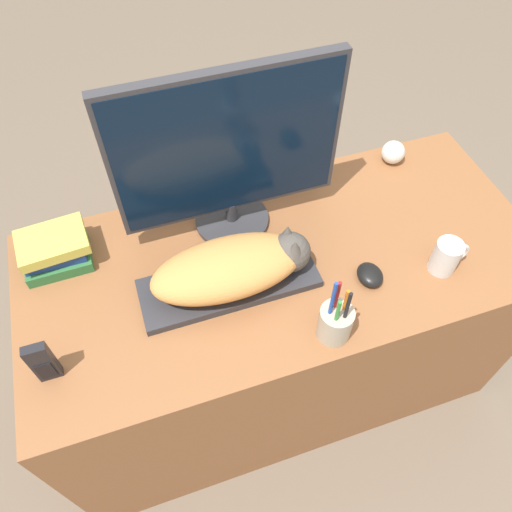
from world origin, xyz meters
TOP-DOWN VIEW (x-y plane):
  - ground_plane at (0.00, 0.00)m, footprint 12.00×12.00m
  - desk at (0.00, 0.33)m, footprint 1.45×0.66m
  - keyboard at (-0.17, 0.29)m, footprint 0.47×0.16m
  - cat at (-0.15, 0.29)m, footprint 0.42×0.19m
  - monitor at (-0.10, 0.50)m, footprint 0.60×0.21m
  - computer_mouse at (0.19, 0.19)m, footprint 0.07×0.08m
  - coffee_mug at (0.40, 0.16)m, footprint 0.11×0.07m
  - pen_cup at (0.03, 0.07)m, footprint 0.08×0.08m
  - baseball at (0.47, 0.59)m, footprint 0.07×0.07m
  - phone at (-0.63, 0.18)m, footprint 0.05×0.03m
  - book_stack at (-0.59, 0.52)m, footprint 0.19×0.16m

SIDE VIEW (x-z plane):
  - ground_plane at x=0.00m, z-range 0.00..0.00m
  - desk at x=0.00m, z-range 0.00..0.74m
  - keyboard at x=-0.17m, z-range 0.74..0.77m
  - computer_mouse at x=0.19m, z-range 0.74..0.78m
  - baseball at x=0.47m, z-range 0.74..0.82m
  - book_stack at x=-0.59m, z-range 0.74..0.84m
  - coffee_mug at x=0.40m, z-range 0.74..0.85m
  - pen_cup at x=0.03m, z-range 0.69..0.91m
  - phone at x=-0.63m, z-range 0.74..0.88m
  - cat at x=-0.15m, z-range 0.76..0.89m
  - monitor at x=-0.10m, z-range 0.76..1.25m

